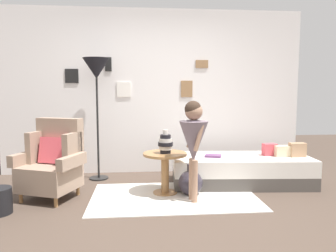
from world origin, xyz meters
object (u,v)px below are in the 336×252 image
at_px(armchair, 53,162).
at_px(side_table, 165,164).
at_px(vase_striped, 165,143).
at_px(floor_lamp, 96,74).
at_px(demijohn_near, 190,182).
at_px(person_child, 194,137).
at_px(daybed, 241,170).
at_px(book_on_daybed, 213,156).

distance_m(armchair, side_table, 1.38).
bearing_deg(armchair, vase_striped, -0.45).
relative_size(armchair, side_table, 1.74).
relative_size(floor_lamp, demijohn_near, 4.51).
height_order(person_child, demijohn_near, person_child).
relative_size(armchair, floor_lamp, 0.54).
bearing_deg(vase_striped, demijohn_near, -11.14).
bearing_deg(vase_striped, daybed, 17.88).
distance_m(armchair, vase_striped, 1.40).
bearing_deg(floor_lamp, daybed, -12.73).
relative_size(daybed, demijohn_near, 4.93).
bearing_deg(person_child, daybed, 39.74).
bearing_deg(person_child, floor_lamp, 137.93).
distance_m(vase_striped, demijohn_near, 0.59).
bearing_deg(side_table, daybed, 16.74).
bearing_deg(floor_lamp, person_child, -42.07).
distance_m(side_table, floor_lamp, 1.70).
bearing_deg(daybed, vase_striped, -162.12).
bearing_deg(book_on_daybed, floor_lamp, 163.58).
xyz_separation_m(vase_striped, floor_lamp, (-0.94, 0.81, 0.91)).
relative_size(armchair, book_on_daybed, 4.41).
height_order(daybed, book_on_daybed, book_on_daybed).
distance_m(armchair, book_on_daybed, 2.10).
distance_m(side_table, book_on_daybed, 0.76).
xyz_separation_m(daybed, vase_striped, (-1.10, -0.35, 0.45)).
xyz_separation_m(vase_striped, demijohn_near, (0.31, -0.06, -0.49)).
height_order(side_table, person_child, person_child).
bearing_deg(vase_striped, floor_lamp, 139.05).
height_order(armchair, vase_striped, armchair).
relative_size(vase_striped, person_child, 0.25).
distance_m(armchair, floor_lamp, 1.45).
bearing_deg(demijohn_near, armchair, 177.57).
distance_m(book_on_daybed, demijohn_near, 0.61).
relative_size(side_table, book_on_daybed, 2.54).
bearing_deg(book_on_daybed, daybed, 2.82).
xyz_separation_m(armchair, book_on_daybed, (2.08, 0.32, -0.02)).
height_order(floor_lamp, demijohn_near, floor_lamp).
relative_size(person_child, book_on_daybed, 5.44).
distance_m(floor_lamp, book_on_daybed, 2.05).
height_order(vase_striped, person_child, person_child).
bearing_deg(daybed, demijohn_near, -152.16).
xyz_separation_m(vase_striped, person_child, (0.30, -0.31, 0.12)).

